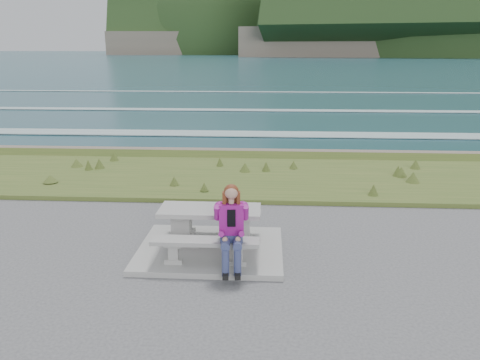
% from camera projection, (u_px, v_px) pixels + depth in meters
% --- Properties ---
extents(concrete_slab, '(2.60, 2.10, 0.10)m').
position_uv_depth(concrete_slab, '(211.00, 250.00, 8.54)').
color(concrete_slab, gray).
rests_on(concrete_slab, ground).
extents(picnic_table, '(1.80, 0.75, 0.75)m').
position_uv_depth(picnic_table, '(210.00, 217.00, 8.37)').
color(picnic_table, gray).
rests_on(picnic_table, concrete_slab).
extents(bench_landward, '(1.80, 0.35, 0.45)m').
position_uv_depth(bench_landward, '(205.00, 245.00, 7.76)').
color(bench_landward, gray).
rests_on(bench_landward, concrete_slab).
extents(bench_seaward, '(1.80, 0.35, 0.45)m').
position_uv_depth(bench_seaward, '(215.00, 216.00, 9.10)').
color(bench_seaward, gray).
rests_on(bench_seaward, concrete_slab).
extents(grass_verge, '(160.00, 4.50, 0.22)m').
position_uv_depth(grass_verge, '(232.00, 179.00, 13.35)').
color(grass_verge, '#375520').
rests_on(grass_verge, ground).
extents(shore_drop, '(160.00, 0.80, 2.20)m').
position_uv_depth(shore_drop, '(238.00, 156.00, 16.14)').
color(shore_drop, '#695B4E').
rests_on(shore_drop, ground).
extents(ocean, '(1600.00, 1600.00, 0.09)m').
position_uv_depth(ocean, '(254.00, 126.00, 33.12)').
color(ocean, '#1D4753').
rests_on(ocean, ground).
extents(seated_woman, '(0.43, 0.72, 1.40)m').
position_uv_depth(seated_woman, '(231.00, 239.00, 7.56)').
color(seated_woman, navy).
rests_on(seated_woman, concrete_slab).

